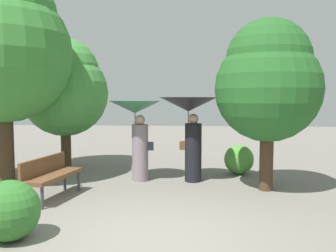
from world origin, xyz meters
name	(u,v)px	position (x,y,z in m)	size (l,w,h in m)	color
ground_plane	(149,235)	(0.00, 0.00, 0.00)	(40.00, 40.00, 0.00)	slate
person_left	(137,121)	(-0.72, 3.47, 1.46)	(1.27, 1.27, 1.94)	gray
person_right	(190,117)	(0.55, 3.49, 1.56)	(1.39, 1.39, 2.03)	black
park_bench	(50,173)	(-2.20, 1.80, 0.51)	(0.76, 1.56, 0.83)	#38383D
tree_near_left	(65,87)	(-3.01, 4.93, 2.32)	(2.44, 2.44, 3.69)	#42301E
tree_near_right	(268,80)	(2.23, 2.78, 2.39)	(2.28, 2.28, 3.70)	#42301E
tree_mid_left	(1,42)	(-3.81, 3.06, 3.29)	(3.22, 3.22, 5.13)	#42301E
bush_path_left	(239,159)	(1.85, 4.40, 0.39)	(0.78, 0.78, 0.78)	#4C9338
bush_path_right	(9,210)	(-1.95, -0.31, 0.43)	(0.86, 0.86, 0.86)	#2D6B28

